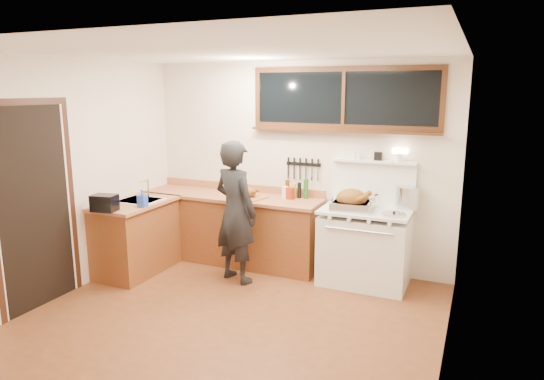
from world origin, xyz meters
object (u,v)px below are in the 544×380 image
at_px(man, 236,212).
at_px(cutting_board, 248,194).
at_px(vintage_stove, 365,245).
at_px(roast_turkey, 352,201).

bearing_deg(man, cutting_board, 99.11).
height_order(man, cutting_board, man).
distance_m(man, cutting_board, 0.52).
bearing_deg(man, vintage_stove, 20.79).
xyz_separation_m(vintage_stove, roast_turkey, (-0.15, -0.14, 0.54)).
height_order(vintage_stove, man, man).
xyz_separation_m(cutting_board, roast_turkey, (1.36, -0.10, 0.05)).
height_order(vintage_stove, roast_turkey, vintage_stove).
xyz_separation_m(vintage_stove, cutting_board, (-1.51, -0.04, 0.49)).
distance_m(vintage_stove, man, 1.57).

